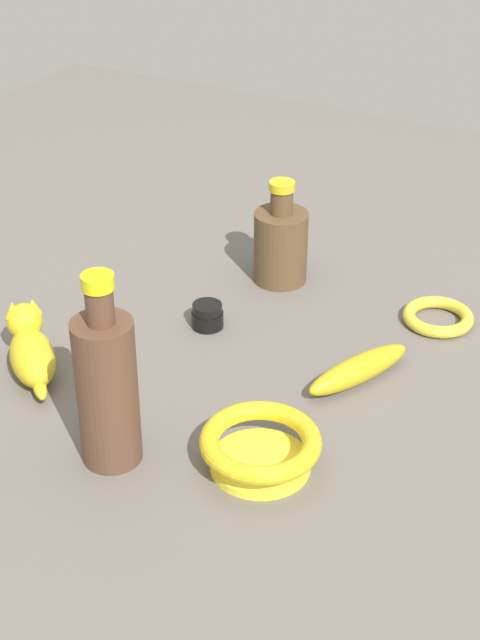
{
  "coord_description": "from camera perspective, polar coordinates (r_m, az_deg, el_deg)",
  "views": [
    {
      "loc": [
        -0.5,
        0.96,
        0.74
      ],
      "look_at": [
        0.0,
        0.0,
        0.07
      ],
      "focal_mm": 54.69,
      "sensor_mm": 36.0,
      "label": 1
    }
  ],
  "objects": [
    {
      "name": "ground",
      "position": [
        1.31,
        -0.0,
        -2.74
      ],
      "size": [
        2.0,
        2.0,
        0.0
      ],
      "primitive_type": "plane",
      "color": "#5B5651"
    },
    {
      "name": "nail_polish_jar",
      "position": [
        1.39,
        -1.92,
        0.26
      ],
      "size": [
        0.05,
        0.05,
        0.04
      ],
      "color": "black",
      "rests_on": "ground"
    },
    {
      "name": "banana",
      "position": [
        1.28,
        6.95,
        -2.88
      ],
      "size": [
        0.1,
        0.17,
        0.04
      ],
      "primitive_type": "ellipsoid",
      "rotation": [
        0.0,
        0.0,
        1.14
      ],
      "color": "#B59B19",
      "rests_on": "ground"
    },
    {
      "name": "cat_figurine",
      "position": [
        1.31,
        -12.16,
        -1.63
      ],
      "size": [
        0.13,
        0.12,
        0.09
      ],
      "color": "gold",
      "rests_on": "ground"
    },
    {
      "name": "bottle_short",
      "position": [
        1.49,
        2.39,
        4.52
      ],
      "size": [
        0.08,
        0.08,
        0.16
      ],
      "color": "brown",
      "rests_on": "ground"
    },
    {
      "name": "bowl",
      "position": [
        1.13,
        1.2,
        -7.42
      ],
      "size": [
        0.14,
        0.14,
        0.05
      ],
      "color": "yellow",
      "rests_on": "ground"
    },
    {
      "name": "bottle_tall",
      "position": [
        1.11,
        -7.8,
        -3.9
      ],
      "size": [
        0.07,
        0.07,
        0.25
      ],
      "color": "#523524",
      "rests_on": "ground"
    },
    {
      "name": "bangle",
      "position": [
        1.43,
        11.51,
        0.18
      ],
      "size": [
        0.1,
        0.1,
        0.02
      ],
      "primitive_type": "torus",
      "color": "gold",
      "rests_on": "ground"
    }
  ]
}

